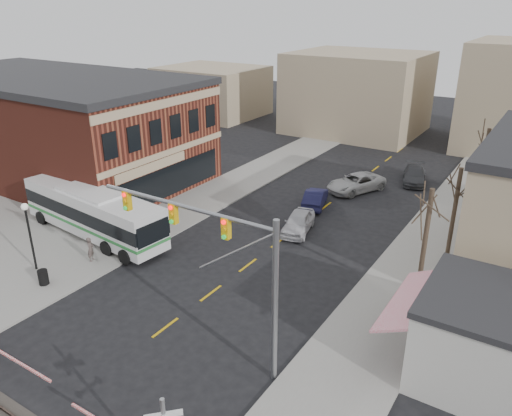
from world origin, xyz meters
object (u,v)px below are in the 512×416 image
at_px(pedestrian_near, 91,249).
at_px(trash_bin, 43,277).
at_px(car_b, 315,198).
at_px(street_lamp, 28,223).
at_px(pedestrian_far, 115,233).
at_px(car_d, 414,175).
at_px(traffic_signal_mast, 223,253).
at_px(car_a, 298,222).
at_px(transit_bus, 93,212).
at_px(car_c, 356,183).

bearing_deg(pedestrian_near, trash_bin, 153.82).
relative_size(car_b, pedestrian_near, 2.68).
bearing_deg(street_lamp, pedestrian_far, 74.95).
bearing_deg(car_d, traffic_signal_mast, -106.42).
xyz_separation_m(street_lamp, car_b, (10.31, 19.43, -2.62)).
relative_size(car_b, car_d, 0.90).
height_order(traffic_signal_mast, street_lamp, traffic_signal_mast).
xyz_separation_m(car_b, car_d, (5.34, 10.40, -0.02)).
height_order(trash_bin, car_d, car_d).
height_order(car_b, pedestrian_near, pedestrian_near).
bearing_deg(car_a, trash_bin, -134.81).
xyz_separation_m(transit_bus, car_b, (11.13, 13.84, -1.17)).
bearing_deg(pedestrian_far, trash_bin, -127.16).
bearing_deg(pedestrian_near, car_c, -48.61).
bearing_deg(street_lamp, car_c, 64.33).
distance_m(trash_bin, pedestrian_far, 6.33).
height_order(transit_bus, street_lamp, street_lamp).
relative_size(transit_bus, pedestrian_near, 8.02).
height_order(car_a, car_b, car_a).
xyz_separation_m(traffic_signal_mast, pedestrian_far, (-13.73, 5.68, -4.84)).
bearing_deg(car_b, car_c, -122.72).
distance_m(transit_bus, trash_bin, 7.20).
height_order(street_lamp, car_d, street_lamp).
distance_m(trash_bin, car_a, 17.83).
bearing_deg(car_b, pedestrian_near, 47.54).
height_order(car_b, pedestrian_far, pedestrian_far).
xyz_separation_m(street_lamp, car_a, (11.46, 14.23, -2.59)).
height_order(street_lamp, pedestrian_far, street_lamp).
bearing_deg(pedestrian_near, pedestrian_far, -10.80).
height_order(traffic_signal_mast, trash_bin, traffic_signal_mast).
relative_size(car_c, pedestrian_far, 3.65).
relative_size(car_d, pedestrian_far, 3.21).
bearing_deg(car_a, pedestrian_far, -151.44).
xyz_separation_m(car_b, pedestrian_near, (-8.19, -16.73, 0.22)).
distance_m(pedestrian_near, pedestrian_far, 2.78).
relative_size(street_lamp, car_c, 0.81).
xyz_separation_m(transit_bus, car_c, (12.65, 19.04, -1.13)).
xyz_separation_m(transit_bus, car_a, (12.28, 8.64, -1.15)).
relative_size(transit_bus, traffic_signal_mast, 1.35).
bearing_deg(pedestrian_near, traffic_signal_mast, -127.57).
relative_size(car_d, pedestrian_near, 2.96).
xyz_separation_m(car_a, car_b, (-1.15, 5.20, -0.02)).
bearing_deg(car_b, traffic_signal_mast, 87.50).
bearing_deg(pedestrian_near, car_d, -51.22).
distance_m(traffic_signal_mast, pedestrian_far, 15.63).
distance_m(traffic_signal_mast, street_lamp, 15.37).
xyz_separation_m(trash_bin, car_a, (9.43, 15.12, 0.17)).
relative_size(traffic_signal_mast, car_b, 2.21).
height_order(car_b, car_c, car_c).
height_order(trash_bin, car_a, car_a).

